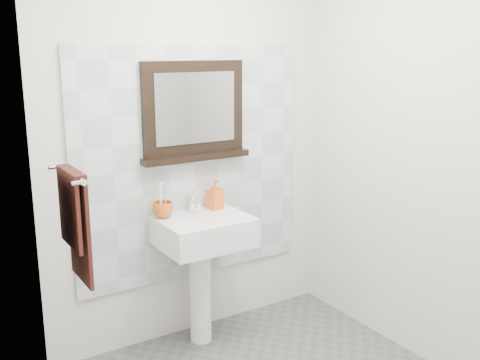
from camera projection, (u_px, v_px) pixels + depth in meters
name	position (u px, v px, depth m)	size (l,w,h in m)	color
back_wall	(192.00, 148.00, 3.59)	(2.00, 0.01, 2.50)	silver
left_wall	(95.00, 215.00, 2.17)	(0.01, 2.20, 2.50)	silver
right_wall	(436.00, 160.00, 3.21)	(0.01, 2.20, 2.50)	silver
splashback	(193.00, 164.00, 3.61)	(1.60, 0.02, 1.50)	silver
pedestal_sink	(203.00, 245.00, 3.51)	(0.55, 0.44, 0.96)	white
toothbrush_cup	(163.00, 210.00, 3.44)	(0.13, 0.13, 0.10)	#CA5717
toothbrushes	(162.00, 198.00, 3.42)	(0.05, 0.04, 0.21)	white
soap_dispenser	(215.00, 194.00, 3.62)	(0.09, 0.09, 0.19)	red
framed_mirror	(194.00, 113.00, 3.51)	(0.73, 0.11, 0.62)	black
towel_bar	(70.00, 174.00, 2.59)	(0.07, 0.40, 0.03)	silver
hand_towel	(75.00, 217.00, 2.64)	(0.06, 0.30, 0.55)	black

